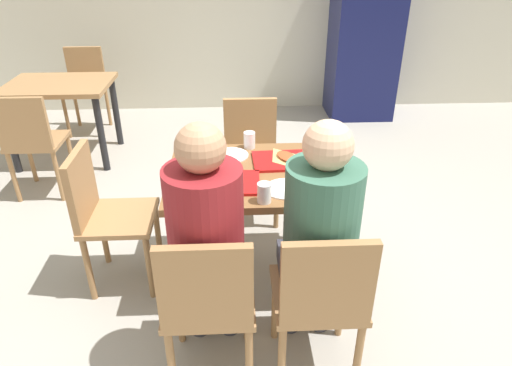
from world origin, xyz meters
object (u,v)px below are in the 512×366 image
Objects in this scene: paper_plate_center at (230,155)px; background_table at (60,96)px; person_in_brown_jacket at (319,231)px; main_table at (256,189)px; plastic_cup_a at (249,140)px; soda_can at (330,159)px; foil_bundle at (180,167)px; background_chair_near at (32,138)px; chair_near_left at (208,301)px; tray_red_near at (225,183)px; chair_far_side at (251,150)px; tray_red_far at (284,161)px; condiment_bottle at (200,144)px; pizza_slice_b at (287,157)px; plastic_cup_b at (264,193)px; drink_fridge at (365,31)px; background_chair_far at (85,83)px; pizza_slice_a at (222,180)px; chair_left_end at (103,209)px; paper_plate_near_edge at (286,189)px; chair_near_right at (321,297)px; person_in_red at (207,234)px.

paper_plate_center is 0.24× the size of background_table.
main_table is at bearing 111.18° from person_in_brown_jacket.
paper_plate_center is 2.20m from background_table.
soda_can is at bearing -34.97° from plastic_cup_a.
background_chair_near reaches higher than foil_bundle.
background_table is (-1.42, 2.56, 0.10)m from chair_near_left.
plastic_cup_a reaches higher than background_table.
main_table is 0.36m from plastic_cup_a.
plastic_cup_a is (0.15, 0.46, 0.04)m from tray_red_near.
person_in_brown_jacket reaches higher than soda_can.
background_chair_near is (-1.50, 1.20, -0.23)m from tray_red_near.
chair_far_side is 1.43m from person_in_brown_jacket.
chair_near_left reaches higher than tray_red_far.
condiment_bottle is at bearing 180.00° from paper_plate_center.
tray_red_far is at bearing -147.39° from pizza_slice_b.
background_chair_near reaches higher than tray_red_far.
plastic_cup_b is at bearing -34.97° from foil_bundle.
chair_near_left is 8.56× the size of plastic_cup_a.
tray_red_near is 3.35m from drink_fridge.
condiment_bottle is 2.70m from background_chair_far.
plastic_cup_a is 0.31m from condiment_bottle.
chair_near_left is at bearing -95.67° from paper_plate_center.
background_table is at bearing 127.53° from pizza_slice_a.
pizza_slice_a is 2.65× the size of foil_bundle.
paper_plate_near_edge is (1.01, -0.21, 0.22)m from chair_left_end.
chair_far_side is 1.96m from background_table.
background_chair_far reaches higher than main_table.
chair_near_left is at bearing 180.00° from chair_near_right.
tray_red_near is 0.42× the size of background_chair_far.
pizza_slice_b is (0.42, 0.89, 0.24)m from chair_near_left.
paper_plate_center is 0.51m from paper_plate_near_edge.
drink_fridge is 3.52m from background_chair_near.
plastic_cup_a is 1.82m from background_chair_near.
tray_red_near is at bearing -165.30° from soda_can.
background_table is at bearing 137.85° from pizza_slice_b.
foil_bundle is (-0.58, -0.13, 0.04)m from tray_red_far.
person_in_red is at bearing -131.51° from plastic_cup_b.
chair_left_end is 0.68× the size of person_in_brown_jacket.
person_in_brown_jacket is at bearing 16.17° from chair_near_left.
chair_far_side is 1.16m from chair_left_end.
tray_red_far is (0.34, 0.25, 0.00)m from tray_red_near.
person_in_red is 4.83× the size of pizza_slice_b.
chair_near_right is at bearing -60.26° from condiment_bottle.
plastic_cup_a is (0.16, 0.46, 0.03)m from pizza_slice_a.
soda_can is at bearing 2.65° from main_table.
pizza_slice_a is at bearing -38.91° from background_chair_near.
background_chair_far is (-1.42, 3.29, 0.00)m from chair_near_left.
paper_plate_center is at bearing 114.91° from person_in_brown_jacket.
background_chair_far is (-1.91, 3.15, -0.25)m from person_in_brown_jacket.
plastic_cup_b is at bearing -44.52° from tray_red_near.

